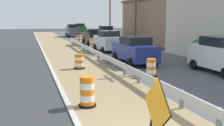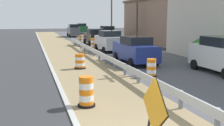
{
  "view_description": "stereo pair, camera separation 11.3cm",
  "coord_description": "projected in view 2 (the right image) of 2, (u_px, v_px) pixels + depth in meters",
  "views": [
    {
      "loc": [
        -2.64,
        -6.04,
        3.29
      ],
      "look_at": [
        1.44,
        7.09,
        0.99
      ],
      "focal_mm": 43.36,
      "sensor_mm": 36.0,
      "label": 1
    },
    {
      "loc": [
        -2.53,
        -6.08,
        3.29
      ],
      "look_at": [
        1.44,
        7.09,
        0.99
      ],
      "focal_mm": 43.36,
      "sensor_mm": 36.0,
      "label": 2
    }
  ],
  "objects": [
    {
      "name": "traffic_barrel_farther",
      "position": [
        80.0,
        40.0,
        35.78
      ],
      "size": [
        0.7,
        0.7,
        0.95
      ],
      "color": "orange",
      "rests_on": "ground"
    },
    {
      "name": "traffic_barrel_close",
      "position": [
        151.0,
        69.0,
        15.23
      ],
      "size": [
        0.65,
        0.65,
        1.02
      ],
      "color": "orange",
      "rests_on": "ground"
    },
    {
      "name": "car_mid_far_lane",
      "position": [
        82.0,
        29.0,
        56.73
      ],
      "size": [
        2.21,
        4.33,
        2.15
      ],
      "rotation": [
        0.0,
        0.0,
        -1.59
      ],
      "color": "#195128",
      "rests_on": "ground"
    },
    {
      "name": "traffic_barrel_far",
      "position": [
        93.0,
        44.0,
        29.07
      ],
      "size": [
        0.71,
        0.71,
        1.12
      ],
      "color": "orange",
      "rests_on": "ground"
    },
    {
      "name": "car_lead_near_lane",
      "position": [
        135.0,
        50.0,
        19.71
      ],
      "size": [
        2.15,
        4.83,
        1.98
      ],
      "rotation": [
        0.0,
        0.0,
        1.59
      ],
      "color": "navy",
      "rests_on": "ground"
    },
    {
      "name": "car_trailing_near_lane",
      "position": [
        108.0,
        34.0,
        38.7
      ],
      "size": [
        1.99,
        4.57,
        2.15
      ],
      "rotation": [
        0.0,
        0.0,
        -1.58
      ],
      "color": "#195128",
      "rests_on": "ground"
    },
    {
      "name": "car_lead_far_lane",
      "position": [
        74.0,
        30.0,
        47.59
      ],
      "size": [
        2.02,
        4.59,
        2.21
      ],
      "rotation": [
        0.0,
        0.0,
        1.55
      ],
      "color": "#4C5156",
      "rests_on": "ground"
    },
    {
      "name": "utility_pole_mid",
      "position": [
        137.0,
        6.0,
        34.9
      ],
      "size": [
        0.24,
        1.8,
        9.18
      ],
      "color": "brown",
      "rests_on": "ground"
    },
    {
      "name": "utility_pole_far",
      "position": [
        112.0,
        13.0,
        44.68
      ],
      "size": [
        0.24,
        1.8,
        7.83
      ],
      "color": "brown",
      "rests_on": "ground"
    },
    {
      "name": "roadside_shop_far",
      "position": [
        174.0,
        20.0,
        36.33
      ],
      "size": [
        9.16,
        16.19,
        5.86
      ],
      "color": "#93705B",
      "rests_on": "ground"
    },
    {
      "name": "traffic_barrel_nearest",
      "position": [
        86.0,
        93.0,
        10.1
      ],
      "size": [
        0.67,
        0.67,
        1.15
      ],
      "color": "orange",
      "rests_on": "ground"
    },
    {
      "name": "bush_roadside",
      "position": [
        214.0,
        50.0,
        18.88
      ],
      "size": [
        3.33,
        3.33,
        2.09
      ],
      "primitive_type": "ellipsoid",
      "color": "#286028",
      "rests_on": "ground"
    },
    {
      "name": "traffic_barrel_mid",
      "position": [
        80.0,
        62.0,
        17.64
      ],
      "size": [
        0.74,
        0.74,
        0.97
      ],
      "color": "orange",
      "rests_on": "ground"
    },
    {
      "name": "warning_sign_diamond",
      "position": [
        154.0,
        109.0,
        6.75
      ],
      "size": [
        0.1,
        1.54,
        1.9
      ],
      "rotation": [
        0.0,
        0.0,
        3.11
      ],
      "color": "black",
      "rests_on": "ground"
    },
    {
      "name": "car_distant_a",
      "position": [
        223.0,
        55.0,
        16.14
      ],
      "size": [
        2.1,
        4.55,
        2.19
      ],
      "rotation": [
        0.0,
        0.0,
        -1.57
      ],
      "color": "silver",
      "rests_on": "ground"
    },
    {
      "name": "car_trailing_far_lane",
      "position": [
        109.0,
        41.0,
        26.66
      ],
      "size": [
        2.21,
        4.25,
        2.06
      ],
      "rotation": [
        0.0,
        0.0,
        1.6
      ],
      "color": "silver",
      "rests_on": "ground"
    },
    {
      "name": "car_distant_b",
      "position": [
        95.0,
        37.0,
        33.45
      ],
      "size": [
        2.16,
        4.43,
        1.97
      ],
      "rotation": [
        0.0,
        0.0,
        1.58
      ],
      "color": "black",
      "rests_on": "ground"
    }
  ]
}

